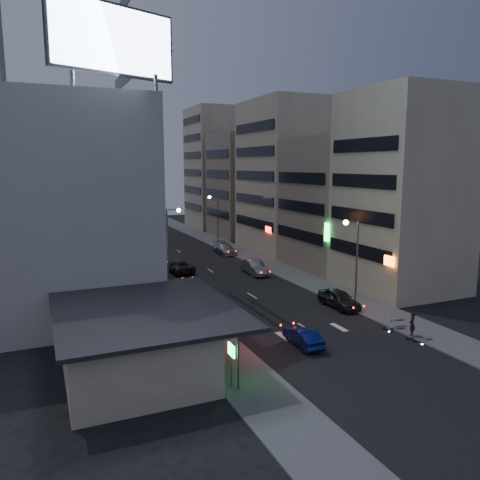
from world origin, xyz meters
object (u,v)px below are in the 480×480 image
parked_car_right_mid (255,267)px  person (412,324)px  scooter_black_a (420,329)px  scooter_blue (403,320)px  scooter_black_b (406,319)px  road_car_blue (303,337)px  scooter_silver_a (428,330)px  scooter_silver_b (401,312)px  road_car_silver (195,285)px  parked_car_right_near (339,299)px  parked_car_right_far (225,248)px  parked_car_left (178,266)px

parked_car_right_mid → person: 23.17m
scooter_black_a → scooter_blue: (0.13, 1.93, 0.12)m
scooter_blue → scooter_black_b: bearing=-48.8°
parked_car_right_mid → scooter_black_a: 23.50m
scooter_black_a → road_car_blue: bearing=76.5°
scooter_silver_a → scooter_silver_b: size_ratio=0.94×
road_car_blue → scooter_black_a: size_ratio=2.51×
road_car_silver → scooter_silver_b: 20.13m
parked_car_right_near → person: 8.28m
road_car_blue → scooter_silver_a: bearing=167.2°
road_car_silver → scooter_blue: 20.63m
parked_car_right_far → road_car_silver: (-10.27, -17.53, -0.11)m
parked_car_right_far → road_car_blue: parked_car_right_far is taller
road_car_blue → scooter_black_b: (9.58, 0.16, -0.05)m
scooter_silver_b → parked_car_left: bearing=44.0°
parked_car_right_mid → scooter_silver_a: (2.92, -23.90, -0.15)m
person → scooter_black_a: person is taller
road_car_silver → scooter_silver_a: bearing=129.3°
person → scooter_black_b: 2.28m
parked_car_right_mid → scooter_black_b: (3.34, -21.17, -0.22)m
parked_car_left → parked_car_right_far: 12.92m
parked_car_right_near → parked_car_left: size_ratio=0.86×
parked_car_right_near → scooter_black_a: bearing=-82.7°
scooter_blue → scooter_silver_b: (1.37, 1.67, -0.02)m
parked_car_right_mid → parked_car_right_far: 13.24m
parked_car_right_near → parked_car_left: 21.46m
road_car_blue → scooter_silver_b: (10.38, 1.57, 0.05)m
road_car_blue → person: person is taller
scooter_black_b → scooter_silver_b: size_ratio=0.83×
parked_car_right_mid → scooter_silver_b: bearing=-75.5°
scooter_blue → scooter_black_a: bearing=-167.0°
parked_car_right_far → parked_car_right_mid: bearing=-95.5°
road_car_silver → scooter_black_a: size_ratio=2.94×
road_car_blue → scooter_silver_b: 10.50m
road_car_silver → scooter_silver_b: road_car_silver is taller
road_car_silver → scooter_silver_a: road_car_silver is taller
road_car_blue → scooter_silver_a: (9.15, -2.57, 0.01)m
parked_car_right_mid → parked_car_left: size_ratio=0.90×
parked_car_right_near → scooter_black_b: 6.63m
scooter_blue → scooter_silver_b: size_ratio=1.03×
road_car_blue → scooter_silver_a: size_ratio=2.21×
parked_car_right_near → person: (0.70, -8.25, 0.20)m
person → road_car_blue: bearing=-45.8°
parked_car_left → scooter_silver_a: size_ratio=3.07×
scooter_black_b → scooter_silver_b: bearing=-20.8°
scooter_silver_a → scooter_blue: (-0.14, 2.48, 0.05)m
road_car_blue → scooter_black_a: bearing=170.0°
scooter_silver_a → scooter_black_b: bearing=-12.9°
scooter_silver_a → parked_car_right_mid: bearing=2.8°
parked_car_right_near → scooter_black_b: parked_car_right_near is taller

